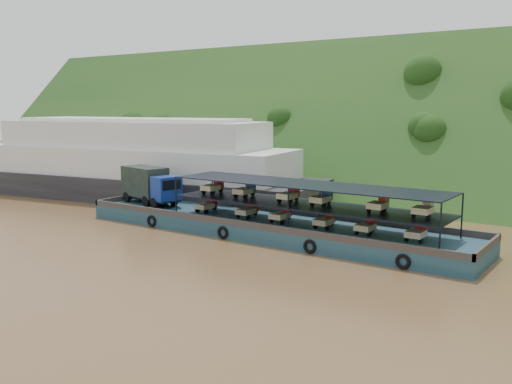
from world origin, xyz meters
The scene contains 4 objects.
ground centered at (0.00, 0.00, 0.00)m, with size 160.00×160.00×0.00m, color brown.
hillside centered at (0.00, 36.00, 0.00)m, with size 140.00×28.00×28.00m, color #183B15.
cargo_barge centered at (-1.12, 1.54, 1.18)m, with size 35.00×7.18×4.75m.
passenger_ferry centered at (-23.69, 8.90, 3.98)m, with size 46.66×18.73×9.19m.
Camera 1 is at (26.05, -37.16, 10.70)m, focal length 40.00 mm.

